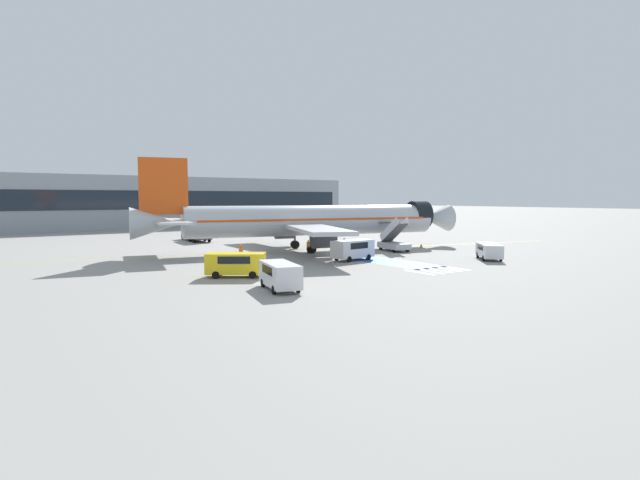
{
  "coord_description": "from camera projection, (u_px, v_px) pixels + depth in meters",
  "views": [
    {
      "loc": [
        -34.55,
        -53.23,
        6.74
      ],
      "look_at": [
        0.57,
        -3.4,
        1.57
      ],
      "focal_mm": 28.0,
      "sensor_mm": 36.0,
      "label": 1
    }
  ],
  "objects": [
    {
      "name": "apron_walkway_bar_0",
      "position": [
        420.0,
        272.0,
        45.08
      ],
      "size": [
        0.44,
        3.6,
        0.01
      ],
      "primitive_type": "cube",
      "color": "silver",
      "rests_on": "ground_plane"
    },
    {
      "name": "ground_crew_0",
      "position": [
        344.0,
        244.0,
        62.24
      ],
      "size": [
        0.46,
        0.3,
        1.75
      ],
      "rotation": [
        0.0,
        0.0,
        6.11
      ],
      "color": "#191E38",
      "rests_on": "ground_plane"
    },
    {
      "name": "service_van_1",
      "position": [
        489.0,
        250.0,
        54.46
      ],
      "size": [
        4.72,
        5.01,
        1.72
      ],
      "rotation": [
        0.0,
        0.0,
        5.56
      ],
      "color": "silver",
      "rests_on": "ground_plane"
    },
    {
      "name": "apron_walkway_bar_2",
      "position": [
        438.0,
        270.0,
        46.46
      ],
      "size": [
        0.44,
        3.6,
        0.01
      ],
      "primitive_type": "cube",
      "color": "silver",
      "rests_on": "ground_plane"
    },
    {
      "name": "apron_leadline_yellow",
      "position": [
        315.0,
        250.0,
        63.99
      ],
      "size": [
        74.95,
        17.18,
        0.01
      ],
      "primitive_type": "cube",
      "rotation": [
        0.0,
        0.0,
        -1.79
      ],
      "color": "gold",
      "rests_on": "ground_plane"
    },
    {
      "name": "ground_plane",
      "position": [
        301.0,
        251.0,
        63.76
      ],
      "size": [
        600.0,
        600.0,
        0.0
      ],
      "primitive_type": "plane",
      "color": "gray"
    },
    {
      "name": "ground_crew_1",
      "position": [
        241.0,
        251.0,
        55.13
      ],
      "size": [
        0.47,
        0.32,
        1.61
      ],
      "rotation": [
        0.0,
        0.0,
        6.06
      ],
      "color": "black",
      "rests_on": "ground_plane"
    },
    {
      "name": "apron_walkway_bar_3",
      "position": [
        446.0,
        269.0,
        47.15
      ],
      "size": [
        0.44,
        3.6,
        0.01
      ],
      "primitive_type": "cube",
      "color": "silver",
      "rests_on": "ground_plane"
    },
    {
      "name": "service_van_3",
      "position": [
        236.0,
        263.0,
        42.44
      ],
      "size": [
        5.24,
        4.5,
        2.05
      ],
      "rotation": [
        0.0,
        0.0,
        0.97
      ],
      "color": "yellow",
      "rests_on": "ground_plane"
    },
    {
      "name": "ground_crew_3",
      "position": [
        308.0,
        246.0,
        60.19
      ],
      "size": [
        0.48,
        0.44,
        1.65
      ],
      "rotation": [
        0.0,
        0.0,
        5.63
      ],
      "color": "black",
      "rests_on": "ground_plane"
    },
    {
      "name": "boarding_stairs_forward",
      "position": [
        394.0,
        243.0,
        63.22
      ],
      "size": [
        3.21,
        5.53,
        4.39
      ],
      "rotation": [
        0.0,
        0.0,
        -0.22
      ],
      "color": "#ADB2BA",
      "rests_on": "ground_plane"
    },
    {
      "name": "ground_crew_2",
      "position": [
        364.0,
        245.0,
        61.66
      ],
      "size": [
        0.48,
        0.35,
        1.63
      ],
      "rotation": [
        0.0,
        0.0,
        2.84
      ],
      "color": "#2D2D33",
      "rests_on": "ground_plane"
    },
    {
      "name": "service_van_0",
      "position": [
        280.0,
        274.0,
        36.49
      ],
      "size": [
        3.07,
        5.24,
        1.99
      ],
      "rotation": [
        0.0,
        0.0,
        2.9
      ],
      "color": "silver",
      "rests_on": "ground_plane"
    },
    {
      "name": "terminal_building",
      "position": [
        130.0,
        202.0,
        110.14
      ],
      "size": [
        106.87,
        12.1,
        11.43
      ],
      "color": "#89939E",
      "rests_on": "ground_plane"
    },
    {
      "name": "fuel_tanker",
      "position": [
        196.0,
        230.0,
        77.88
      ],
      "size": [
        3.43,
        9.47,
        3.42
      ],
      "rotation": [
        0.0,
        0.0,
        -0.1
      ],
      "color": "#38383D",
      "rests_on": "ground_plane"
    },
    {
      "name": "traffic_cone_1",
      "position": [
        363.0,
        251.0,
        60.16
      ],
      "size": [
        0.51,
        0.51,
        0.57
      ],
      "color": "orange",
      "rests_on": "ground_plane"
    },
    {
      "name": "apron_stand_patch_blue",
      "position": [
        391.0,
        262.0,
        52.47
      ],
      "size": [
        4.48,
        11.96,
        0.01
      ],
      "primitive_type": "cube",
      "color": "#2856A8",
      "rests_on": "ground_plane"
    },
    {
      "name": "apron_walkway_bar_4",
      "position": [
        455.0,
        268.0,
        47.84
      ],
      "size": [
        0.44,
        3.6,
        0.01
      ],
      "primitive_type": "cube",
      "color": "silver",
      "rests_on": "ground_plane"
    },
    {
      "name": "traffic_cone_0",
      "position": [
        421.0,
        245.0,
        67.86
      ],
      "size": [
        0.47,
        0.47,
        0.52
      ],
      "color": "orange",
      "rests_on": "ground_plane"
    },
    {
      "name": "apron_walkway_bar_1",
      "position": [
        429.0,
        271.0,
        45.77
      ],
      "size": [
        0.44,
        3.6,
        0.01
      ],
      "primitive_type": "cube",
      "color": "silver",
      "rests_on": "ground_plane"
    },
    {
      "name": "service_van_2",
      "position": [
        353.0,
        248.0,
        53.81
      ],
      "size": [
        4.85,
        2.49,
        2.18
      ],
      "rotation": [
        0.0,
        0.0,
        1.66
      ],
      "color": "silver",
      "rests_on": "ground_plane"
    },
    {
      "name": "airliner",
      "position": [
        310.0,
        220.0,
        63.42
      ],
      "size": [
        42.51,
        32.74,
        11.26
      ],
      "rotation": [
        0.0,
        0.0,
        -1.79
      ],
      "color": "#B7BCC4",
      "rests_on": "ground_plane"
    }
  ]
}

